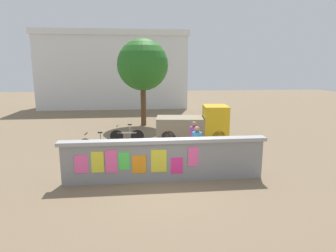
% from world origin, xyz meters
% --- Properties ---
extents(ground, '(60.00, 60.00, 0.00)m').
position_xyz_m(ground, '(0.00, 8.00, 0.00)').
color(ground, '#7A664C').
extents(poster_wall, '(6.88, 0.42, 1.44)m').
position_xyz_m(poster_wall, '(-0.01, -0.00, 0.74)').
color(poster_wall, gray).
rests_on(poster_wall, ground).
extents(auto_rickshaw_truck, '(3.76, 1.93, 1.85)m').
position_xyz_m(auto_rickshaw_truck, '(2.12, 5.20, 0.90)').
color(auto_rickshaw_truck, black).
rests_on(auto_rickshaw_truck, ground).
extents(motorcycle, '(1.90, 0.56, 0.87)m').
position_xyz_m(motorcycle, '(-1.28, 1.70, 0.46)').
color(motorcycle, black).
rests_on(motorcycle, ground).
extents(bicycle_near, '(1.71, 0.44, 0.95)m').
position_xyz_m(bicycle_near, '(-1.40, 5.24, 0.36)').
color(bicycle_near, black).
rests_on(bicycle_near, ground).
extents(bicycle_far, '(1.71, 0.44, 0.95)m').
position_xyz_m(bicycle_far, '(-2.67, 3.56, 0.36)').
color(bicycle_far, black).
rests_on(bicycle_far, ground).
extents(person_walking, '(0.39, 0.39, 1.62)m').
position_xyz_m(person_walking, '(1.32, 1.08, 0.99)').
color(person_walking, '#338CBF').
rests_on(person_walking, ground).
extents(person_bystander, '(0.48, 0.48, 1.62)m').
position_xyz_m(person_bystander, '(1.41, 2.09, 0.99)').
color(person_bystander, '#D83F72').
rests_on(person_bystander, ground).
extents(tree_roadside, '(3.26, 3.26, 5.54)m').
position_xyz_m(tree_roadside, '(-0.45, 9.75, 3.89)').
color(tree_roadside, brown).
rests_on(tree_roadside, ground).
extents(building_background, '(13.68, 4.69, 6.98)m').
position_xyz_m(building_background, '(-2.94, 19.25, 3.51)').
color(building_background, silver).
rests_on(building_background, ground).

